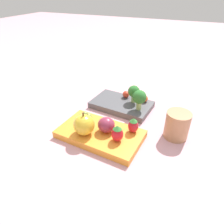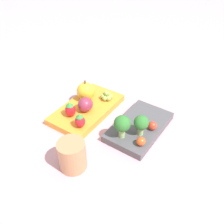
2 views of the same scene
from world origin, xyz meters
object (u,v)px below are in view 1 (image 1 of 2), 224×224
bento_box_savoury (121,105)px  cherry_tomato_0 (145,99)px  strawberry_0 (117,133)px  broccoli_floret_0 (139,98)px  bento_box_fruit (100,134)px  plum (106,125)px  broccoli_floret_1 (134,92)px  grape_cluster (85,117)px  apple (84,125)px  drinking_cup (177,125)px  cherry_tomato_1 (126,94)px  strawberry_1 (133,125)px

bento_box_savoury → cherry_tomato_0: 0.07m
strawberry_0 → broccoli_floret_0: bearing=88.6°
bento_box_fruit → plum: (0.01, 0.01, 0.03)m
bento_box_fruit → broccoli_floret_0: size_ratio=3.58×
bento_box_savoury → broccoli_floret_1: size_ratio=3.48×
plum → grape_cluster: 0.08m
broccoli_floret_1 → apple: apple is taller
bento_box_savoury → bento_box_fruit: same height
broccoli_floret_1 → grape_cluster: size_ratio=1.50×
cherry_tomato_0 → drinking_cup: drinking_cup is taller
bento_box_fruit → cherry_tomato_0: cherry_tomato_0 is taller
apple → grape_cluster: apple is taller
cherry_tomato_1 → strawberry_0: (0.06, -0.21, 0.01)m
broccoli_floret_1 → strawberry_0: size_ratio=1.28×
broccoli_floret_0 → cherry_tomato_1: (-0.06, 0.05, -0.03)m
broccoli_floret_0 → cherry_tomato_0: (0.00, 0.05, -0.03)m
broccoli_floret_0 → apple: 0.18m
apple → grape_cluster: 0.06m
strawberry_1 → grape_cluster: (-0.14, -0.00, -0.01)m
broccoli_floret_0 → cherry_tomato_0: broccoli_floret_0 is taller
cherry_tomato_1 → strawberry_1: (0.08, -0.16, 0.01)m
cherry_tomato_0 → strawberry_1: bearing=-84.1°
drinking_cup → cherry_tomato_1: bearing=147.8°
cherry_tomato_1 → strawberry_1: 0.18m
apple → strawberry_1: size_ratio=1.51×
apple → strawberry_1: apple is taller
broccoli_floret_1 → broccoli_floret_0: bearing=-50.9°
cherry_tomato_1 → broccoli_floret_0: bearing=-41.7°
cherry_tomato_0 → strawberry_0: size_ratio=0.49×
broccoli_floret_1 → strawberry_1: bearing=-71.4°
apple → plum: (0.05, 0.03, -0.01)m
cherry_tomato_0 → strawberry_1: (0.02, -0.16, 0.01)m
strawberry_1 → drinking_cup: (0.10, 0.05, -0.00)m
cherry_tomato_0 → cherry_tomato_1: size_ratio=0.96×
bento_box_savoury → cherry_tomato_1: size_ratio=8.70×
broccoli_floret_0 → grape_cluster: (-0.12, -0.11, -0.03)m
bento_box_savoury → bento_box_fruit: 0.16m
cherry_tomato_1 → drinking_cup: bearing=-32.2°
apple → grape_cluster: (-0.03, 0.05, -0.02)m
strawberry_1 → drinking_cup: drinking_cup is taller
broccoli_floret_0 → plum: size_ratio=1.41×
broccoli_floret_0 → strawberry_1: 0.11m
bento_box_fruit → broccoli_floret_0: broccoli_floret_0 is taller
plum → drinking_cup: drinking_cup is taller
cherry_tomato_1 → strawberry_0: bearing=-74.8°
bento_box_savoury → broccoli_floret_1: (0.03, 0.02, 0.04)m
plum → grape_cluster: (-0.07, 0.02, -0.01)m
broccoli_floret_0 → apple: size_ratio=1.00×
apple → strawberry_0: bearing=5.4°
broccoli_floret_1 → plum: size_ratio=1.27×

